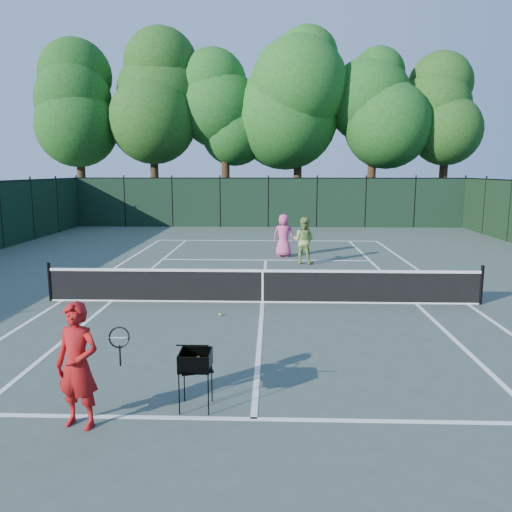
{
  "coord_description": "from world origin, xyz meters",
  "views": [
    {
      "loc": [
        0.25,
        -13.06,
        3.54
      ],
      "look_at": [
        -0.21,
        1.0,
        1.1
      ],
      "focal_mm": 35.0,
      "sensor_mm": 36.0,
      "label": 1
    }
  ],
  "objects_px": {
    "player_green": "(304,240)",
    "ball_hopper": "(195,361)",
    "player_pink": "(284,235)",
    "coach": "(78,365)",
    "loose_ball_midcourt": "(220,314)"
  },
  "relations": [
    {
      "from": "coach",
      "to": "ball_hopper",
      "type": "relative_size",
      "value": 1.99
    },
    {
      "from": "coach",
      "to": "ball_hopper",
      "type": "bearing_deg",
      "value": 34.67
    },
    {
      "from": "player_green",
      "to": "player_pink",
      "type": "bearing_deg",
      "value": -43.55
    },
    {
      "from": "coach",
      "to": "player_pink",
      "type": "distance_m",
      "value": 14.25
    },
    {
      "from": "coach",
      "to": "ball_hopper",
      "type": "xyz_separation_m",
      "value": [
        1.53,
        0.57,
        -0.14
      ]
    },
    {
      "from": "player_pink",
      "to": "ball_hopper",
      "type": "relative_size",
      "value": 1.97
    },
    {
      "from": "coach",
      "to": "loose_ball_midcourt",
      "type": "height_order",
      "value": "coach"
    },
    {
      "from": "player_pink",
      "to": "player_green",
      "type": "height_order",
      "value": "player_green"
    },
    {
      "from": "player_pink",
      "to": "ball_hopper",
      "type": "distance_m",
      "value": 13.43
    },
    {
      "from": "loose_ball_midcourt",
      "to": "player_green",
      "type": "bearing_deg",
      "value": 70.71
    },
    {
      "from": "ball_hopper",
      "to": "player_green",
      "type": "bearing_deg",
      "value": 61.09
    },
    {
      "from": "player_pink",
      "to": "loose_ball_midcourt",
      "type": "distance_m",
      "value": 8.74
    },
    {
      "from": "coach",
      "to": "loose_ball_midcourt",
      "type": "xyz_separation_m",
      "value": [
        1.39,
        5.37,
        -0.86
      ]
    },
    {
      "from": "player_green",
      "to": "loose_ball_midcourt",
      "type": "height_order",
      "value": "player_green"
    },
    {
      "from": "player_green",
      "to": "ball_hopper",
      "type": "xyz_separation_m",
      "value": [
        -2.32,
        -11.82,
        -0.14
      ]
    }
  ]
}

